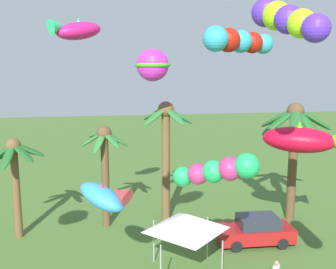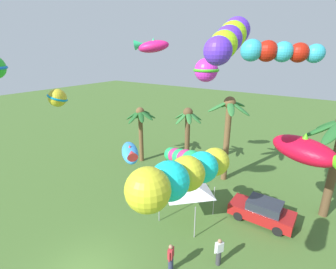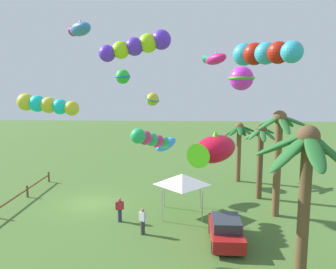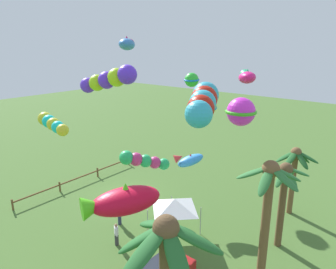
{
  "view_description": "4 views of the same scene",
  "coord_description": "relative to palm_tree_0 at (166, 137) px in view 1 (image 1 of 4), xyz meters",
  "views": [
    {
      "loc": [
        -1.39,
        -9.85,
        9.53
      ],
      "look_at": [
        0.69,
        4.54,
        6.83
      ],
      "focal_mm": 43.65,
      "sensor_mm": 36.0,
      "label": 1
    },
    {
      "loc": [
        8.54,
        -5.07,
        10.5
      ],
      "look_at": [
        0.77,
        6.16,
        5.81
      ],
      "focal_mm": 26.17,
      "sensor_mm": 36.0,
      "label": 2
    },
    {
      "loc": [
        23.82,
        6.82,
        8.72
      ],
      "look_at": [
        1.34,
        5.82,
        5.45
      ],
      "focal_mm": 35.82,
      "sensor_mm": 36.0,
      "label": 3
    },
    {
      "loc": [
        16.76,
        18.52,
        12.91
      ],
      "look_at": [
        0.98,
        5.54,
        6.96
      ],
      "focal_mm": 33.31,
      "sensor_mm": 36.0,
      "label": 4
    }
  ],
  "objects": [
    {
      "name": "kite_tube_4",
      "position": [
        3.46,
        -2.06,
        5.36
      ],
      "size": [
        4.34,
        2.92,
        1.36
      ],
      "color": "#2EA9C6"
    },
    {
      "name": "palm_tree_1",
      "position": [
        7.41,
        -0.92,
        0.18
      ],
      "size": [
        4.36,
        4.18,
        7.06
      ],
      "color": "brown",
      "rests_on": "ground"
    },
    {
      "name": "palm_tree_0",
      "position": [
        0.0,
        0.0,
        0.0
      ],
      "size": [
        3.23,
        3.48,
        7.15
      ],
      "color": "brown",
      "rests_on": "ground"
    },
    {
      "name": "palm_tree_2",
      "position": [
        -8.23,
        -1.19,
        -1.03
      ],
      "size": [
        3.13,
        3.14,
        5.48
      ],
      "color": "brown",
      "rests_on": "ground"
    },
    {
      "name": "kite_fish_8",
      "position": [
        -4.6,
        -3.88,
        5.72
      ],
      "size": [
        2.6,
        2.15,
        1.13
      ],
      "color": "#E51B74"
    },
    {
      "name": "kite_tube_7",
      "position": [
        0.8,
        -8.43,
        0.26
      ],
      "size": [
        3.0,
        2.34,
        1.62
      ],
      "color": "#21B95E"
    },
    {
      "name": "kite_tube_9",
      "position": [
        3.03,
        -8.83,
        5.85
      ],
      "size": [
        1.54,
        3.97,
        1.8
      ],
      "color": "#5A2DDF"
    },
    {
      "name": "kite_ball_2",
      "position": [
        -1.02,
        -2.4,
        4.14
      ],
      "size": [
        2.11,
        2.11,
        1.63
      ],
      "color": "#E92CD6"
    },
    {
      "name": "kite_fish_6",
      "position": [
        6.02,
        -4.83,
        0.62
      ],
      "size": [
        4.07,
        3.06,
        1.58
      ],
      "color": "red"
    },
    {
      "name": "festival_tent",
      "position": [
        0.0,
        -6.34,
        -2.62
      ],
      "size": [
        2.86,
        2.86,
        2.85
      ],
      "color": "#9E9EA3",
      "rests_on": "ground"
    },
    {
      "name": "palm_tree_3",
      "position": [
        -3.54,
        -0.35,
        -0.92
      ],
      "size": [
        2.74,
        2.62,
        5.88
      ],
      "color": "brown",
      "rests_on": "ground"
    },
    {
      "name": "parked_car_0",
      "position": [
        4.15,
        -3.88,
        -4.33
      ],
      "size": [
        3.93,
        1.8,
        1.51
      ],
      "color": "#A51919",
      "rests_on": "ground"
    },
    {
      "name": "kite_fish_5",
      "position": [
        -3.49,
        -7.7,
        -0.79
      ],
      "size": [
        2.44,
        2.22,
        1.4
      ],
      "color": "#3594F0"
    }
  ]
}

